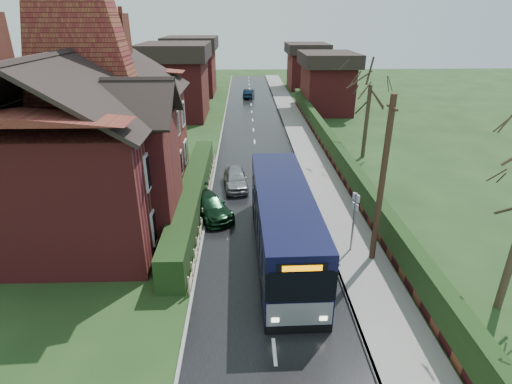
{
  "coord_description": "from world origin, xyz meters",
  "views": [
    {
      "loc": [
        -0.91,
        -15.86,
        10.16
      ],
      "look_at": [
        -0.33,
        3.02,
        1.8
      ],
      "focal_mm": 28.0,
      "sensor_mm": 36.0,
      "label": 1
    }
  ],
  "objects_px": {
    "car_green": "(209,206)",
    "telegraph_pole": "(382,183)",
    "bus_stop_sign": "(354,214)",
    "brick_house": "(96,136)",
    "bus": "(283,223)",
    "car_silver": "(235,179)"
  },
  "relations": [
    {
      "from": "brick_house",
      "to": "car_silver",
      "type": "height_order",
      "value": "brick_house"
    },
    {
      "from": "car_green",
      "to": "bus_stop_sign",
      "type": "xyz_separation_m",
      "value": [
        6.9,
        -4.02,
        1.41
      ]
    },
    {
      "from": "bus",
      "to": "car_silver",
      "type": "xyz_separation_m",
      "value": [
        -2.3,
        7.9,
        -0.96
      ]
    },
    {
      "from": "brick_house",
      "to": "bus",
      "type": "bearing_deg",
      "value": -26.71
    },
    {
      "from": "brick_house",
      "to": "bus",
      "type": "xyz_separation_m",
      "value": [
        9.54,
        -4.8,
        -2.8
      ]
    },
    {
      "from": "brick_house",
      "to": "bus_stop_sign",
      "type": "height_order",
      "value": "brick_house"
    },
    {
      "from": "car_green",
      "to": "telegraph_pole",
      "type": "xyz_separation_m",
      "value": [
        7.7,
        -4.7,
        3.19
      ]
    },
    {
      "from": "car_silver",
      "to": "bus",
      "type": "bearing_deg",
      "value": -79.54
    },
    {
      "from": "brick_house",
      "to": "bus_stop_sign",
      "type": "bearing_deg",
      "value": -20.62
    },
    {
      "from": "brick_house",
      "to": "car_silver",
      "type": "bearing_deg",
      "value": 23.23
    },
    {
      "from": "car_green",
      "to": "bus_stop_sign",
      "type": "bearing_deg",
      "value": -57.31
    },
    {
      "from": "brick_house",
      "to": "bus",
      "type": "height_order",
      "value": "brick_house"
    },
    {
      "from": "bus",
      "to": "telegraph_pole",
      "type": "distance_m",
      "value": 4.61
    },
    {
      "from": "car_silver",
      "to": "telegraph_pole",
      "type": "xyz_separation_m",
      "value": [
        6.3,
        -8.58,
        3.16
      ]
    },
    {
      "from": "car_green",
      "to": "brick_house",
      "type": "bearing_deg",
      "value": 145.32
    },
    {
      "from": "brick_house",
      "to": "bus_stop_sign",
      "type": "distance_m",
      "value": 13.81
    },
    {
      "from": "brick_house",
      "to": "bus",
      "type": "relative_size",
      "value": 1.39
    },
    {
      "from": "bus",
      "to": "bus_stop_sign",
      "type": "height_order",
      "value": "bus"
    },
    {
      "from": "bus",
      "to": "car_green",
      "type": "distance_m",
      "value": 5.55
    },
    {
      "from": "bus_stop_sign",
      "to": "telegraph_pole",
      "type": "height_order",
      "value": "telegraph_pole"
    },
    {
      "from": "car_silver",
      "to": "bus_stop_sign",
      "type": "height_order",
      "value": "bus_stop_sign"
    },
    {
      "from": "brick_house",
      "to": "car_green",
      "type": "height_order",
      "value": "brick_house"
    }
  ]
}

